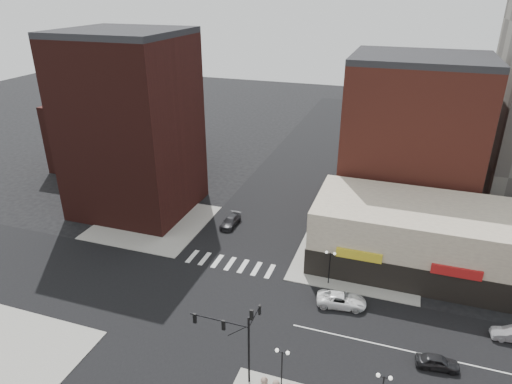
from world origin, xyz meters
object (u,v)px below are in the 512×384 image
(traffic_signal, at_px, (239,332))
(street_lamp_se_a, at_px, (282,359))
(dark_sedan_north, at_px, (230,221))
(street_lamp_ne, at_px, (330,259))
(white_suv, at_px, (342,300))
(dark_sedan_east, at_px, (438,362))

(traffic_signal, relative_size, street_lamp_se_a, 1.87)
(traffic_signal, xyz_separation_m, dark_sedan_north, (-10.89, 25.09, -4.30))
(traffic_signal, bearing_deg, street_lamp_se_a, -2.57)
(street_lamp_ne, bearing_deg, street_lamp_se_a, -93.58)
(street_lamp_ne, bearing_deg, traffic_signal, -106.75)
(street_lamp_se_a, xyz_separation_m, white_suv, (3.02, 12.63, -2.57))
(street_lamp_se_a, bearing_deg, white_suv, 76.57)
(street_lamp_ne, relative_size, dark_sedan_east, 1.11)
(street_lamp_ne, relative_size, dark_sedan_north, 0.91)
(white_suv, relative_size, dark_sedan_east, 1.39)
(traffic_signal, xyz_separation_m, dark_sedan_east, (16.22, 6.58, -4.33))
(street_lamp_ne, height_order, dark_sedan_north, street_lamp_ne)
(traffic_signal, distance_m, street_lamp_ne, 16.62)
(street_lamp_ne, xyz_separation_m, dark_sedan_east, (11.46, -9.26, -2.66))
(traffic_signal, height_order, street_lamp_ne, traffic_signal)
(street_lamp_ne, height_order, white_suv, street_lamp_ne)
(street_lamp_se_a, height_order, dark_sedan_east, street_lamp_se_a)
(street_lamp_se_a, distance_m, street_lamp_ne, 16.03)
(street_lamp_se_a, height_order, dark_sedan_north, street_lamp_se_a)
(white_suv, bearing_deg, dark_sedan_north, 46.52)
(street_lamp_se_a, relative_size, dark_sedan_east, 1.11)
(dark_sedan_east, xyz_separation_m, dark_sedan_north, (-27.11, 18.52, 0.03))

